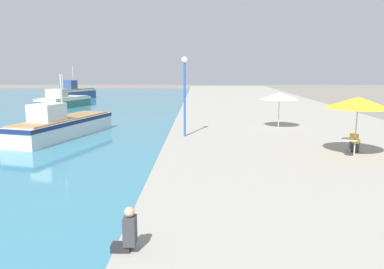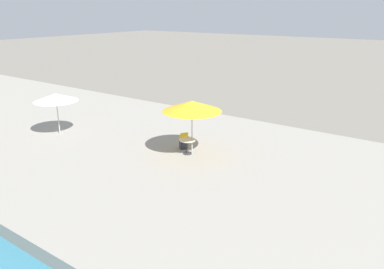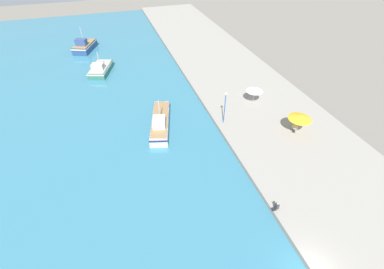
{
  "view_description": "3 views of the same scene",
  "coord_description": "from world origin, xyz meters",
  "px_view_note": "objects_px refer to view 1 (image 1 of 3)",
  "views": [
    {
      "loc": [
        1.86,
        -1.66,
        4.5
      ],
      "look_at": [
        1.5,
        15.89,
        1.37
      ],
      "focal_mm": 35.0,
      "sensor_mm": 36.0,
      "label": 1
    },
    {
      "loc": [
        -5.15,
        5.11,
        7.35
      ],
      "look_at": [
        8.89,
        15.04,
        1.57
      ],
      "focal_mm": 35.0,
      "sensor_mm": 36.0,
      "label": 2
    },
    {
      "loc": [
        -11.38,
        -4.99,
        21.34
      ],
      "look_at": [
        -4.0,
        18.0,
        1.17
      ],
      "focal_mm": 24.0,
      "sensor_mm": 36.0,
      "label": 3
    }
  ],
  "objects_px": {
    "cafe_umbrella_pink": "(358,102)",
    "lamppost": "(185,83)",
    "fishing_boat_mid": "(63,101)",
    "fishing_boat_far": "(73,92)",
    "person_at_quay": "(128,232)",
    "fishing_boat_near": "(62,125)",
    "cafe_chair_left": "(355,145)",
    "cafe_table": "(350,143)",
    "cafe_umbrella_white": "(280,96)"
  },
  "relations": [
    {
      "from": "cafe_umbrella_pink",
      "to": "lamppost",
      "type": "bearing_deg",
      "value": 148.7
    },
    {
      "from": "fishing_boat_mid",
      "to": "cafe_umbrella_pink",
      "type": "height_order",
      "value": "fishing_boat_mid"
    },
    {
      "from": "lamppost",
      "to": "fishing_boat_far",
      "type": "bearing_deg",
      "value": 118.03
    },
    {
      "from": "person_at_quay",
      "to": "fishing_boat_near",
      "type": "bearing_deg",
      "value": 114.45
    },
    {
      "from": "fishing_boat_mid",
      "to": "person_at_quay",
      "type": "xyz_separation_m",
      "value": [
        14.24,
        -35.31,
        0.23
      ]
    },
    {
      "from": "cafe_chair_left",
      "to": "fishing_boat_near",
      "type": "bearing_deg",
      "value": -164.31
    },
    {
      "from": "fishing_boat_mid",
      "to": "cafe_table",
      "type": "height_order",
      "value": "fishing_boat_mid"
    },
    {
      "from": "fishing_boat_near",
      "to": "cafe_table",
      "type": "xyz_separation_m",
      "value": [
        15.84,
        -6.94,
        0.26
      ]
    },
    {
      "from": "fishing_boat_mid",
      "to": "cafe_umbrella_pink",
      "type": "bearing_deg",
      "value": -30.27
    },
    {
      "from": "cafe_umbrella_pink",
      "to": "fishing_boat_far",
      "type": "bearing_deg",
      "value": 123.94
    },
    {
      "from": "cafe_umbrella_pink",
      "to": "person_at_quay",
      "type": "relative_size",
      "value": 2.84
    },
    {
      "from": "lamppost",
      "to": "cafe_chair_left",
      "type": "bearing_deg",
      "value": -26.23
    },
    {
      "from": "fishing_boat_far",
      "to": "cafe_umbrella_white",
      "type": "height_order",
      "value": "fishing_boat_far"
    },
    {
      "from": "cafe_chair_left",
      "to": "cafe_table",
      "type": "bearing_deg",
      "value": -90.0
    },
    {
      "from": "cafe_table",
      "to": "fishing_boat_near",
      "type": "bearing_deg",
      "value": 156.33
    },
    {
      "from": "fishing_boat_near",
      "to": "cafe_umbrella_white",
      "type": "height_order",
      "value": "fishing_boat_near"
    },
    {
      "from": "cafe_umbrella_pink",
      "to": "fishing_boat_near",
      "type": "bearing_deg",
      "value": 155.95
    },
    {
      "from": "cafe_umbrella_white",
      "to": "lamppost",
      "type": "height_order",
      "value": "lamppost"
    },
    {
      "from": "cafe_table",
      "to": "cafe_chair_left",
      "type": "height_order",
      "value": "cafe_chair_left"
    },
    {
      "from": "cafe_chair_left",
      "to": "lamppost",
      "type": "relative_size",
      "value": 0.2
    },
    {
      "from": "person_at_quay",
      "to": "lamppost",
      "type": "xyz_separation_m",
      "value": [
        0.68,
        13.95,
        2.65
      ]
    },
    {
      "from": "cafe_umbrella_pink",
      "to": "cafe_chair_left",
      "type": "distance_m",
      "value": 2.25
    },
    {
      "from": "fishing_boat_near",
      "to": "cafe_umbrella_white",
      "type": "relative_size",
      "value": 3.69
    },
    {
      "from": "cafe_umbrella_white",
      "to": "fishing_boat_mid",
      "type": "bearing_deg",
      "value": 139.3
    },
    {
      "from": "person_at_quay",
      "to": "cafe_umbrella_white",
      "type": "bearing_deg",
      "value": 68.45
    },
    {
      "from": "fishing_boat_near",
      "to": "lamppost",
      "type": "xyz_separation_m",
      "value": [
        8.08,
        -2.33,
        2.82
      ]
    },
    {
      "from": "fishing_boat_mid",
      "to": "cafe_umbrella_white",
      "type": "bearing_deg",
      "value": -22.06
    },
    {
      "from": "fishing_boat_far",
      "to": "cafe_chair_left",
      "type": "relative_size",
      "value": 7.7
    },
    {
      "from": "fishing_boat_mid",
      "to": "lamppost",
      "type": "xyz_separation_m",
      "value": [
        14.92,
        -21.36,
        2.88
      ]
    },
    {
      "from": "cafe_umbrella_pink",
      "to": "person_at_quay",
      "type": "xyz_separation_m",
      "value": [
        -8.57,
        -9.15,
        -1.98
      ]
    },
    {
      "from": "cafe_umbrella_white",
      "to": "person_at_quay",
      "type": "xyz_separation_m",
      "value": [
        -6.8,
        -17.21,
        -1.67
      ]
    },
    {
      "from": "fishing_boat_near",
      "to": "fishing_boat_far",
      "type": "xyz_separation_m",
      "value": [
        -9.57,
        30.82,
        0.14
      ]
    },
    {
      "from": "fishing_boat_mid",
      "to": "cafe_umbrella_pink",
      "type": "distance_m",
      "value": 34.78
    },
    {
      "from": "fishing_boat_mid",
      "to": "cafe_umbrella_white",
      "type": "distance_m",
      "value": 27.82
    },
    {
      "from": "cafe_table",
      "to": "person_at_quay",
      "type": "height_order",
      "value": "person_at_quay"
    },
    {
      "from": "cafe_chair_left",
      "to": "lamppost",
      "type": "height_order",
      "value": "lamppost"
    },
    {
      "from": "fishing_boat_near",
      "to": "fishing_boat_mid",
      "type": "relative_size",
      "value": 1.3
    },
    {
      "from": "cafe_umbrella_white",
      "to": "cafe_chair_left",
      "type": "bearing_deg",
      "value": -74.12
    },
    {
      "from": "fishing_boat_near",
      "to": "fishing_boat_far",
      "type": "bearing_deg",
      "value": 122.74
    },
    {
      "from": "cafe_table",
      "to": "person_at_quay",
      "type": "distance_m",
      "value": 12.58
    },
    {
      "from": "person_at_quay",
      "to": "lamppost",
      "type": "bearing_deg",
      "value": 87.22
    },
    {
      "from": "fishing_boat_mid",
      "to": "cafe_chair_left",
      "type": "distance_m",
      "value": 34.34
    },
    {
      "from": "lamppost",
      "to": "person_at_quay",
      "type": "bearing_deg",
      "value": -92.78
    },
    {
      "from": "cafe_umbrella_white",
      "to": "cafe_table",
      "type": "xyz_separation_m",
      "value": [
        1.64,
        -7.88,
        -1.58
      ]
    },
    {
      "from": "fishing_boat_far",
      "to": "cafe_umbrella_white",
      "type": "bearing_deg",
      "value": -29.6
    },
    {
      "from": "cafe_umbrella_white",
      "to": "fishing_boat_near",
      "type": "bearing_deg",
      "value": -176.23
    },
    {
      "from": "fishing_boat_near",
      "to": "cafe_table",
      "type": "bearing_deg",
      "value": -8.18
    },
    {
      "from": "cafe_umbrella_white",
      "to": "cafe_table",
      "type": "distance_m",
      "value": 8.2
    },
    {
      "from": "fishing_boat_near",
      "to": "person_at_quay",
      "type": "bearing_deg",
      "value": -50.05
    },
    {
      "from": "fishing_boat_near",
      "to": "cafe_table",
      "type": "distance_m",
      "value": 17.3
    }
  ]
}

